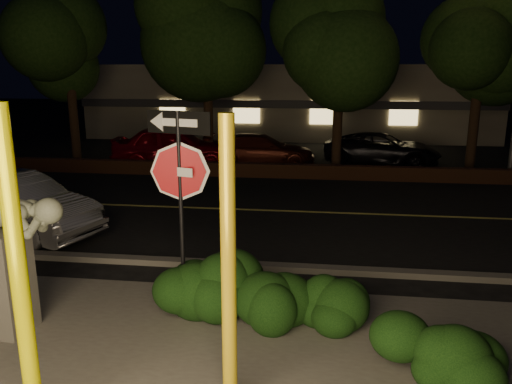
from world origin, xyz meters
TOP-DOWN VIEW (x-y plane):
  - ground at (0.00, 10.00)m, footprint 90.00×90.00m
  - road at (0.00, 7.00)m, footprint 80.00×8.00m
  - lane_marking at (0.00, 7.00)m, footprint 80.00×0.12m
  - curb at (0.00, 2.90)m, footprint 80.00×0.25m
  - brick_wall at (0.00, 11.30)m, footprint 40.00×0.35m
  - parking_lot at (0.00, 17.00)m, footprint 40.00×12.00m
  - building at (0.00, 24.99)m, footprint 22.00×10.20m
  - tree_far_a at (-8.00, 13.00)m, footprint 4.60×4.60m
  - tree_far_b at (-2.50, 13.20)m, footprint 5.20×5.20m
  - tree_far_c at (2.50, 12.80)m, footprint 4.80×4.80m
  - tree_far_d at (7.50, 13.30)m, footprint 4.40×4.40m
  - yellow_pole_left at (-1.00, -1.88)m, footprint 0.18×0.18m
  - yellow_pole_right at (0.95, -1.14)m, footprint 0.17×0.17m
  - signpost at (-0.21, 1.12)m, footprint 1.05×0.33m
  - sculpture at (-2.54, 0.08)m, footprint 1.97×0.71m
  - hedge_center at (0.52, 1.03)m, footprint 2.36×1.63m
  - hedge_right at (1.83, 0.69)m, footprint 2.06×1.34m
  - hedge_far_right at (3.47, -0.36)m, footprint 1.61×1.16m
  - silver_sedan at (-5.09, 4.26)m, footprint 4.52×2.79m
  - parked_car_red at (-3.86, 12.89)m, footprint 4.97×2.56m
  - parked_car_darkred at (-0.50, 13.52)m, footprint 4.50×2.13m
  - parked_car_dark at (4.36, 14.41)m, footprint 4.88×2.88m

SIDE VIEW (x-z plane):
  - ground at x=0.00m, z-range 0.00..0.00m
  - road at x=0.00m, z-range 0.00..0.01m
  - parking_lot at x=0.00m, z-range 0.00..0.01m
  - lane_marking at x=0.00m, z-range 0.02..0.02m
  - curb at x=0.00m, z-range 0.00..0.12m
  - brick_wall at x=0.00m, z-range 0.00..0.50m
  - hedge_far_right at x=3.47m, z-range 0.00..1.03m
  - hedge_center at x=0.52m, z-range 0.00..1.12m
  - hedge_right at x=1.83m, z-range 0.00..1.25m
  - parked_car_darkred at x=-0.50m, z-range 0.00..1.27m
  - parked_car_dark at x=4.36m, z-range 0.00..1.27m
  - silver_sedan at x=-5.09m, z-range 0.00..1.41m
  - parked_car_red at x=-3.86m, z-range 0.00..1.62m
  - sculpture at x=-2.54m, z-range 0.25..2.35m
  - yellow_pole_right at x=0.95m, z-range 0.00..3.36m
  - yellow_pole_left at x=-1.00m, z-range 0.00..3.51m
  - building at x=0.00m, z-range 0.00..4.00m
  - signpost at x=-0.21m, z-range 0.67..3.86m
  - tree_far_a at x=-8.00m, z-range 1.63..9.06m
  - tree_far_d at x=7.50m, z-range 1.71..9.13m
  - tree_far_c at x=2.50m, z-range 1.74..9.58m
  - tree_far_b at x=-2.50m, z-range 1.85..10.26m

